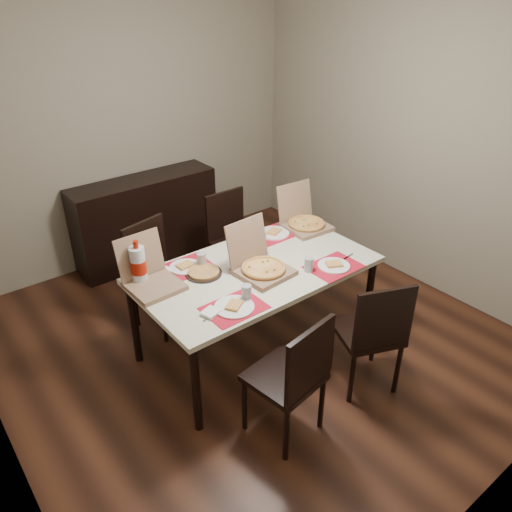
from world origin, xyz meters
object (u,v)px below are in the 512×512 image
(chair_near_left, at_px, (293,375))
(dining_table, at_px, (256,275))
(chair_far_right, at_px, (233,236))
(sideboard, at_px, (146,220))
(chair_near_right, at_px, (373,331))
(dip_bowl, at_px, (258,254))
(soda_bottle, at_px, (138,266))
(chair_far_left, at_px, (156,270))
(pizza_box_center, at_px, (261,265))

(chair_near_left, bearing_deg, dining_table, 66.04)
(chair_near_left, height_order, chair_far_right, same)
(sideboard, relative_size, chair_near_left, 1.61)
(chair_near_left, bearing_deg, chair_near_right, -1.30)
(chair_near_right, xyz_separation_m, dip_bowl, (-0.22, 1.01, 0.25))
(sideboard, bearing_deg, chair_near_left, -98.33)
(soda_bottle, bearing_deg, chair_near_left, -71.43)
(chair_far_left, height_order, pizza_box_center, pizza_box_center)
(chair_near_left, xyz_separation_m, soda_bottle, (-0.40, 1.20, 0.38))
(sideboard, height_order, chair_far_left, chair_far_left)
(chair_near_right, bearing_deg, pizza_box_center, 114.50)
(sideboard, relative_size, chair_far_right, 1.61)
(chair_near_right, relative_size, pizza_box_center, 2.14)
(sideboard, bearing_deg, dip_bowl, -86.47)
(sideboard, height_order, chair_far_right, chair_far_right)
(pizza_box_center, bearing_deg, soda_bottle, 151.41)
(dip_bowl, relative_size, soda_bottle, 0.33)
(chair_near_left, distance_m, chair_near_right, 0.73)
(pizza_box_center, bearing_deg, dip_bowl, 55.90)
(dining_table, xyz_separation_m, dip_bowl, (0.13, 0.14, 0.08))
(chair_far_right, distance_m, pizza_box_center, 1.12)
(dining_table, height_order, chair_far_right, chair_far_right)
(chair_near_right, distance_m, chair_far_left, 1.85)
(chair_near_right, bearing_deg, soda_bottle, 132.92)
(chair_near_left, bearing_deg, chair_far_right, 65.20)
(sideboard, relative_size, chair_near_right, 1.61)
(dining_table, bearing_deg, sideboard, 89.39)
(dining_table, distance_m, chair_near_right, 0.96)
(chair_far_right, bearing_deg, soda_bottle, -155.13)
(dining_table, relative_size, chair_far_left, 1.94)
(sideboard, distance_m, soda_bottle, 1.79)
(sideboard, height_order, dip_bowl, sideboard)
(chair_near_left, relative_size, soda_bottle, 2.74)
(chair_near_left, xyz_separation_m, chair_near_right, (0.73, -0.02, 0.00))
(chair_near_left, relative_size, chair_far_left, 1.00)
(dining_table, height_order, chair_near_right, chair_near_right)
(sideboard, bearing_deg, soda_bottle, -117.66)
(soda_bottle, bearing_deg, chair_far_right, 24.87)
(dip_bowl, bearing_deg, chair_far_right, 68.25)
(dip_bowl, xyz_separation_m, soda_bottle, (-0.91, 0.21, 0.13))
(chair_far_right, relative_size, dip_bowl, 8.34)
(chair_far_left, bearing_deg, sideboard, 67.03)
(chair_far_left, relative_size, pizza_box_center, 2.14)
(chair_far_left, xyz_separation_m, dip_bowl, (0.57, -0.66, 0.25))
(dining_table, relative_size, soda_bottle, 5.29)
(chair_near_left, bearing_deg, sideboard, 81.67)
(chair_far_right, height_order, soda_bottle, soda_bottle)
(chair_far_right, bearing_deg, pizza_box_center, -114.64)
(chair_far_left, bearing_deg, chair_near_left, -88.00)
(chair_near_left, distance_m, chair_far_left, 1.66)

